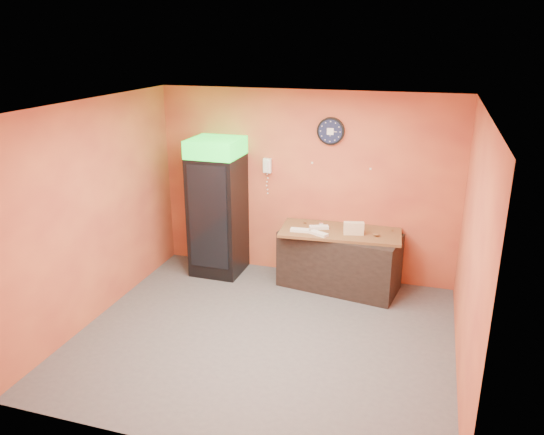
% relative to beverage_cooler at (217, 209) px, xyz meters
% --- Properties ---
extents(floor, '(4.50, 4.50, 0.00)m').
position_rel_beverage_cooler_xyz_m(floor, '(1.27, -1.60, -1.02)').
color(floor, '#47474C').
rests_on(floor, ground).
extents(back_wall, '(4.50, 0.02, 2.80)m').
position_rel_beverage_cooler_xyz_m(back_wall, '(1.27, 0.40, 0.38)').
color(back_wall, '#DD703E').
rests_on(back_wall, floor).
extents(left_wall, '(0.02, 4.00, 2.80)m').
position_rel_beverage_cooler_xyz_m(left_wall, '(-0.98, -1.60, 0.38)').
color(left_wall, '#DD703E').
rests_on(left_wall, floor).
extents(right_wall, '(0.02, 4.00, 2.80)m').
position_rel_beverage_cooler_xyz_m(right_wall, '(3.52, -1.60, 0.38)').
color(right_wall, '#DD703E').
rests_on(right_wall, floor).
extents(ceiling, '(4.50, 4.00, 0.02)m').
position_rel_beverage_cooler_xyz_m(ceiling, '(1.27, -1.60, 1.78)').
color(ceiling, white).
rests_on(ceiling, back_wall).
extents(beverage_cooler, '(0.74, 0.76, 2.10)m').
position_rel_beverage_cooler_xyz_m(beverage_cooler, '(0.00, 0.00, 0.00)').
color(beverage_cooler, black).
rests_on(beverage_cooler, floor).
extents(prep_counter, '(1.78, 1.00, 0.84)m').
position_rel_beverage_cooler_xyz_m(prep_counter, '(1.89, 0.02, -0.60)').
color(prep_counter, black).
rests_on(prep_counter, floor).
extents(wall_clock, '(0.39, 0.06, 0.39)m').
position_rel_beverage_cooler_xyz_m(wall_clock, '(1.63, 0.37, 1.21)').
color(wall_clock, black).
rests_on(wall_clock, back_wall).
extents(wall_phone, '(0.12, 0.10, 0.22)m').
position_rel_beverage_cooler_xyz_m(wall_phone, '(0.69, 0.34, 0.65)').
color(wall_phone, white).
rests_on(wall_phone, back_wall).
extents(butcher_paper, '(1.75, 0.88, 0.04)m').
position_rel_beverage_cooler_xyz_m(butcher_paper, '(1.89, 0.02, -0.16)').
color(butcher_paper, brown).
rests_on(butcher_paper, prep_counter).
extents(sub_roll_stack, '(0.29, 0.16, 0.18)m').
position_rel_beverage_cooler_xyz_m(sub_roll_stack, '(2.09, -0.07, -0.05)').
color(sub_roll_stack, beige).
rests_on(sub_roll_stack, butcher_paper).
extents(wrapped_sandwich_left, '(0.28, 0.13, 0.04)m').
position_rel_beverage_cooler_xyz_m(wrapped_sandwich_left, '(1.34, -0.18, -0.12)').
color(wrapped_sandwich_left, silver).
rests_on(wrapped_sandwich_left, butcher_paper).
extents(wrapped_sandwich_mid, '(0.29, 0.21, 0.04)m').
position_rel_beverage_cooler_xyz_m(wrapped_sandwich_mid, '(1.63, -0.24, -0.12)').
color(wrapped_sandwich_mid, silver).
rests_on(wrapped_sandwich_mid, butcher_paper).
extents(wrapped_sandwich_right, '(0.29, 0.20, 0.04)m').
position_rel_beverage_cooler_xyz_m(wrapped_sandwich_right, '(1.58, 0.01, -0.12)').
color(wrapped_sandwich_right, silver).
rests_on(wrapped_sandwich_right, butcher_paper).
extents(kitchen_tool, '(0.07, 0.07, 0.07)m').
position_rel_beverage_cooler_xyz_m(kitchen_tool, '(1.59, 0.09, -0.11)').
color(kitchen_tool, silver).
rests_on(kitchen_tool, butcher_paper).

